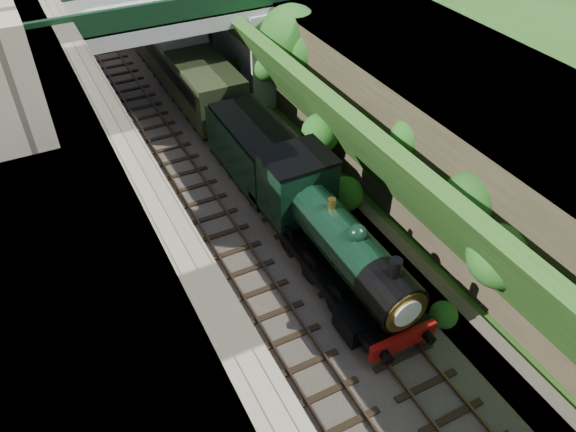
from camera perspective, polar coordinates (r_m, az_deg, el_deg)
The scene contains 13 objects.
ground at distance 19.83m, azimuth 12.19°, elevation -19.69°, with size 160.00×160.00×0.00m, color #1E4714.
trackbed at distance 32.65m, azimuth -9.30°, elevation 8.32°, with size 10.00×90.00×0.20m, color #473F38.
retaining_wall at distance 30.11m, azimuth -20.00°, elevation 10.99°, with size 1.00×90.00×7.00m, color #756B56.
street_plateau_left at distance 30.02m, azimuth -26.48°, elevation 9.04°, with size 6.00×90.00×7.00m, color #262628.
street_plateau_right at distance 34.88m, azimuth 5.52°, elevation 16.37°, with size 8.00×90.00×6.25m, color #262628.
embankment_slope at distance 33.88m, azimuth -2.17°, elevation 15.26°, with size 4.27×90.77×6.36m.
track_left at distance 32.15m, azimuth -12.69°, elevation 7.60°, with size 2.50×90.00×0.20m.
track_right at distance 32.89m, azimuth -7.35°, elevation 9.07°, with size 2.50×90.00×0.20m.
road_bridge at distance 34.59m, azimuth -10.85°, elevation 17.37°, with size 16.00×6.40×7.25m.
tree at distance 32.31m, azimuth 0.40°, elevation 17.53°, with size 3.60×3.80×6.60m.
locomotive at distance 22.43m, azimuth 4.47°, elevation -2.14°, with size 3.10×10.22×3.83m.
tender at distance 27.79m, azimuth -3.38°, elevation 6.45°, with size 2.70×6.00×3.05m.
coach_front at distance 38.17m, azimuth -11.65°, elevation 16.11°, with size 2.90×18.00×3.70m.
Camera 1 is at (-8.00, -6.91, 16.78)m, focal length 35.00 mm.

